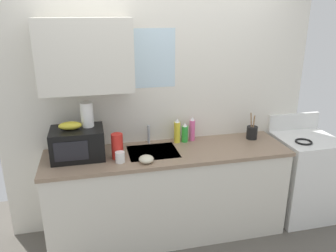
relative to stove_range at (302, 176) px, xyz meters
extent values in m
cube|color=silver|center=(-1.49, 0.35, 0.79)|extent=(3.07, 0.10, 2.50)
cube|color=silver|center=(-2.18, 0.14, 1.33)|extent=(0.79, 0.32, 0.62)
cube|color=silver|center=(-1.63, 0.31, 1.27)|extent=(0.56, 0.02, 0.55)
cube|color=silver|center=(-1.49, 0.00, -0.03)|extent=(2.27, 0.60, 0.86)
cube|color=#8C725B|center=(-1.49, 0.00, 0.42)|extent=(2.30, 0.63, 0.03)
cube|color=#9EA0A5|center=(-1.63, 0.02, 0.37)|extent=(0.46, 0.38, 0.14)
cylinder|color=#B2B5BA|center=(-1.63, 0.24, 0.54)|extent=(0.03, 0.03, 0.19)
cube|color=white|center=(0.00, 0.00, -0.01)|extent=(0.60, 0.60, 0.90)
torus|color=black|center=(-0.12, -0.10, 0.45)|extent=(0.17, 0.17, 0.02)
cube|color=white|center=(0.00, 0.28, 0.53)|extent=(0.60, 0.04, 0.18)
cube|color=black|center=(-2.31, 0.05, 0.58)|extent=(0.46, 0.34, 0.27)
cube|color=black|center=(-2.36, -0.13, 0.58)|extent=(0.28, 0.01, 0.17)
ellipsoid|color=gold|center=(-2.36, 0.05, 0.75)|extent=(0.20, 0.11, 0.07)
cylinder|color=white|center=(-2.21, 0.10, 0.82)|extent=(0.11, 0.11, 0.22)
cylinder|color=yellow|center=(-1.35, 0.19, 0.55)|extent=(0.06, 0.06, 0.21)
cone|color=white|center=(-1.35, 0.19, 0.67)|extent=(0.05, 0.05, 0.04)
cylinder|color=green|center=(-1.28, 0.19, 0.52)|extent=(0.06, 0.06, 0.16)
cone|color=white|center=(-1.28, 0.19, 0.62)|extent=(0.05, 0.05, 0.04)
cylinder|color=#E55999|center=(-1.19, 0.21, 0.55)|extent=(0.06, 0.06, 0.21)
cone|color=white|center=(-1.19, 0.21, 0.67)|extent=(0.04, 0.04, 0.04)
cylinder|color=red|center=(-1.97, -0.05, 0.56)|extent=(0.10, 0.10, 0.23)
cylinder|color=white|center=(-1.95, -0.14, 0.49)|extent=(0.08, 0.08, 0.09)
cylinder|color=black|center=(-0.58, 0.12, 0.51)|extent=(0.11, 0.11, 0.13)
cylinder|color=olive|center=(-0.59, 0.12, 0.60)|extent=(0.03, 0.04, 0.24)
cylinder|color=olive|center=(-0.56, 0.13, 0.58)|extent=(0.02, 0.02, 0.21)
cylinder|color=olive|center=(-0.58, 0.10, 0.58)|extent=(0.02, 0.03, 0.20)
ellipsoid|color=beige|center=(-1.73, -0.20, 0.47)|extent=(0.13, 0.13, 0.06)
camera|label=1|loc=(-2.15, -2.82, 1.70)|focal=35.78mm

